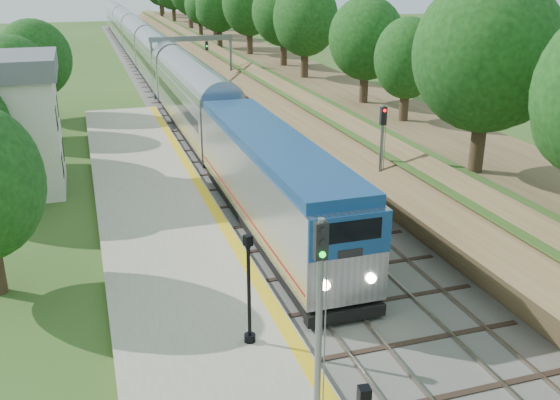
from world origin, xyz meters
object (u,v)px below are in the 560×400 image
object	(u,v)px
train	(148,54)
lamppost_far	(249,296)
signal_gantry	(192,50)
signal_farside	(381,148)
signal_platform	(319,299)

from	to	relation	value
train	lamppost_far	size ratio (longest dim) A/B	31.93
lamppost_far	train	bearing A→B (deg)	86.56
signal_gantry	signal_farside	xyz separation A→B (m)	(3.73, -35.15, -1.11)
train	signal_farside	bearing A→B (deg)	-83.32
lamppost_far	signal_farside	size ratio (longest dim) A/B	0.68
train	signal_platform	world-z (taller)	signal_platform
lamppost_far	signal_platform	world-z (taller)	signal_platform
lamppost_far	signal_platform	xyz separation A→B (m)	(0.90, -4.16, 1.97)
lamppost_far	signal_farside	world-z (taller)	signal_farside
train	signal_platform	size ratio (longest dim) A/B	20.97
signal_gantry	train	bearing A→B (deg)	97.92
train	signal_farside	world-z (taller)	signal_farside
signal_platform	signal_farside	size ratio (longest dim) A/B	1.04
signal_farside	lamppost_far	bearing A→B (deg)	-133.89
train	signal_farside	distance (m)	53.29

